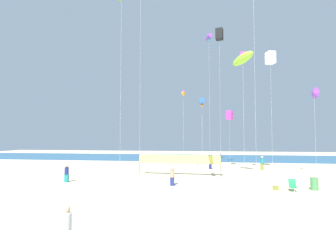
# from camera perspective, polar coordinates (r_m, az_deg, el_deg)

# --- Properties ---
(ground_plane) EXTENTS (120.00, 120.00, 0.00)m
(ground_plane) POSITION_cam_1_polar(r_m,az_deg,el_deg) (19.39, 0.20, -14.50)
(ground_plane) COLOR beige
(ocean_band) EXTENTS (120.00, 20.00, 0.01)m
(ocean_band) POSITION_cam_1_polar(r_m,az_deg,el_deg) (53.01, 5.54, -7.06)
(ocean_band) COLOR #28608C
(ocean_band) RESTS_ON ground
(mother_figure) EXTENTS (0.37, 0.37, 1.64)m
(mother_figure) POSITION_cam_1_polar(r_m,az_deg,el_deg) (10.00, -21.95, -20.36)
(mother_figure) COLOR olive
(mother_figure) RESTS_ON ground
(toddler_figure) EXTENTS (0.18, 0.18, 0.77)m
(toddler_figure) POSITION_cam_1_polar(r_m,az_deg,el_deg) (9.94, -19.02, -23.36)
(toddler_figure) COLOR #7A3872
(toddler_figure) RESTS_ON ground
(beachgoer_teal_shirt) EXTENTS (0.40, 0.40, 1.73)m
(beachgoer_teal_shirt) POSITION_cam_1_polar(r_m,az_deg,el_deg) (34.05, 20.40, -7.70)
(beachgoer_teal_shirt) COLOR olive
(beachgoer_teal_shirt) RESTS_ON ground
(beachgoer_navy_shirt) EXTENTS (0.36, 0.36, 1.59)m
(beachgoer_navy_shirt) POSITION_cam_1_polar(r_m,az_deg,el_deg) (24.93, -21.83, -9.71)
(beachgoer_navy_shirt) COLOR #19727A
(beachgoer_navy_shirt) RESTS_ON ground
(beachgoer_charcoal_shirt) EXTENTS (0.40, 0.40, 1.73)m
(beachgoer_charcoal_shirt) POSITION_cam_1_polar(r_m,az_deg,el_deg) (33.37, 9.46, -7.95)
(beachgoer_charcoal_shirt) COLOR navy
(beachgoer_charcoal_shirt) RESTS_ON ground
(beachgoer_coral_shirt) EXTENTS (0.35, 0.35, 1.55)m
(beachgoer_coral_shirt) POSITION_cam_1_polar(r_m,az_deg,el_deg) (21.50, 0.97, -11.10)
(beachgoer_coral_shirt) COLOR navy
(beachgoer_coral_shirt) RESTS_ON ground
(folding_beach_chair) EXTENTS (0.52, 0.65, 0.89)m
(folding_beach_chair) POSITION_cam_1_polar(r_m,az_deg,el_deg) (21.46, 26.25, -11.81)
(folding_beach_chair) COLOR #1E8C4C
(folding_beach_chair) RESTS_ON ground
(trash_barrel) EXTENTS (0.55, 0.55, 0.93)m
(trash_barrel) POSITION_cam_1_polar(r_m,az_deg,el_deg) (22.72, 30.03, -11.20)
(trash_barrel) COLOR #3F7F4C
(trash_barrel) RESTS_ON ground
(volleyball_net) EXTENTS (8.79, 0.44, 2.40)m
(volleyball_net) POSITION_cam_1_polar(r_m,az_deg,el_deg) (27.08, 2.43, -7.66)
(volleyball_net) COLOR #4C4C51
(volleyball_net) RESTS_ON ground
(beach_handbag) EXTENTS (0.39, 0.20, 0.32)m
(beach_handbag) POSITION_cam_1_polar(r_m,az_deg,el_deg) (21.46, 23.03, -12.71)
(beach_handbag) COLOR olive
(beach_handbag) RESTS_ON ground
(kite_blue_tube) EXTENTS (0.48, 1.87, 7.30)m
(kite_blue_tube) POSITION_cam_1_polar(r_m,az_deg,el_deg) (22.07, 7.63, 5.39)
(kite_blue_tube) COLOR silver
(kite_blue_tube) RESTS_ON ground
(kite_lime_inflatable) EXTENTS (2.35, 2.56, 12.27)m
(kite_lime_inflatable) POSITION_cam_1_polar(r_m,az_deg,el_deg) (26.08, 16.46, 14.31)
(kite_lime_inflatable) COLOR silver
(kite_lime_inflatable) RESTS_ON ground
(kite_black_box) EXTENTS (1.06, 1.06, 17.99)m
(kite_black_box) POSITION_cam_1_polar(r_m,az_deg,el_deg) (35.16, 11.46, 19.53)
(kite_black_box) COLOR silver
(kite_black_box) RESTS_ON ground
(kite_violet_delta) EXTENTS (0.59, 1.15, 9.11)m
(kite_violet_delta) POSITION_cam_1_polar(r_m,az_deg,el_deg) (29.85, 29.99, 6.45)
(kite_violet_delta) COLOR silver
(kite_violet_delta) RESTS_ON ground
(kite_violet_tube) EXTENTS (0.99, 1.63, 19.07)m
(kite_violet_tube) POSITION_cam_1_polar(r_m,az_deg,el_deg) (39.75, 9.19, 19.03)
(kite_violet_tube) COLOR silver
(kite_violet_tube) RESTS_ON ground
(kite_magenta_box) EXTENTS (0.95, 0.95, 7.59)m
(kite_magenta_box) POSITION_cam_1_polar(r_m,az_deg,el_deg) (34.59, 13.65, 2.37)
(kite_magenta_box) COLOR silver
(kite_magenta_box) RESTS_ON ground
(kite_orange_inflatable) EXTENTS (0.50, 1.36, 9.59)m
(kite_orange_inflatable) POSITION_cam_1_polar(r_m,az_deg,el_deg) (30.21, 3.44, 7.25)
(kite_orange_inflatable) COLOR silver
(kite_orange_inflatable) RESTS_ON ground
(kite_white_box) EXTENTS (1.08, 1.08, 13.60)m
(kite_white_box) POSITION_cam_1_polar(r_m,az_deg,el_deg) (31.45, 22.02, 13.99)
(kite_white_box) COLOR silver
(kite_white_box) RESTS_ON ground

